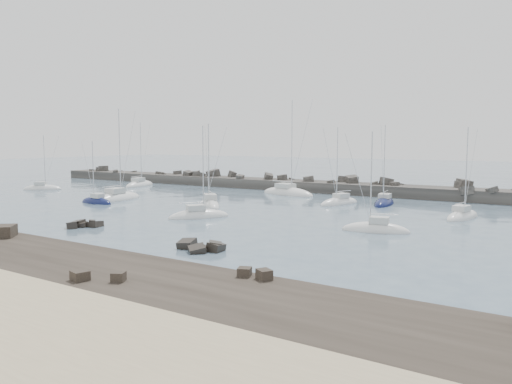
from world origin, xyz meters
The scene contains 15 objects.
ground centered at (0.00, 0.00, 0.00)m, with size 400.00×400.00×0.00m, color #4B6275.
rock_cluster_near centered at (-3.73, -9.34, 0.09)m, with size 3.71×4.40×1.38m.
rock_cluster_far centered at (14.40, -11.42, 0.17)m, with size 4.24×3.18×1.38m.
breakwater centered at (-6.92, 37.98, 0.32)m, with size 115.00×7.54×4.76m.
sailboat_0 centered at (-43.58, 12.79, 0.14)m, with size 6.70×6.01×11.04m.
sailboat_1 centered at (-33.88, 28.01, 0.14)m, with size 4.47×9.09×13.83m.
sailboat_2 centered at (-18.71, 4.83, 0.14)m, with size 6.19×2.08×9.93m.
sailboat_3 centered at (-19.04, 9.10, 0.16)m, with size 3.92×9.78×15.14m.
sailboat_4 centered at (-0.98, 30.35, 0.14)m, with size 11.33×5.69×16.99m.
sailboat_5 centered at (-2.51, 11.04, 0.16)m, with size 7.33×6.98×12.50m.
sailboat_6 centered at (11.68, 23.08, 0.14)m, with size 4.55×7.83×11.95m.
sailboat_7 centered at (2.72, 2.26, 0.14)m, with size 6.14×7.36×11.80m.
sailboat_8 centered at (17.17, 26.31, 0.13)m, with size 3.45×7.99×12.27m.
sailboat_9 centered at (23.53, 4.85, 0.14)m, with size 7.08×3.56×10.93m.
sailboat_10 centered at (29.14, 18.76, 0.14)m, with size 3.62×7.56×11.65m.
Camera 1 is at (40.34, -43.19, 9.11)m, focal length 35.00 mm.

